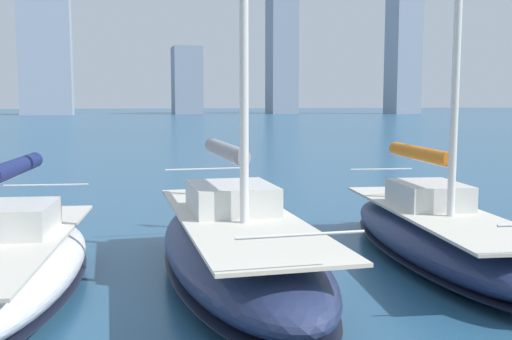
{
  "coord_description": "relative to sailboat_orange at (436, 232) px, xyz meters",
  "views": [
    {
      "loc": [
        2.8,
        4.72,
        3.54
      ],
      "look_at": [
        -0.03,
        -6.6,
        2.2
      ],
      "focal_mm": 42.0,
      "sensor_mm": 36.0,
      "label": 1
    }
  ],
  "objects": [
    {
      "name": "city_skyline",
      "position": [
        14.56,
        -153.14,
        19.0
      ],
      "size": [
        168.66,
        21.51,
        49.07
      ],
      "color": "#8D98A7",
      "rests_on": "ground"
    },
    {
      "name": "sailboat_orange",
      "position": [
        0.0,
        0.0,
        0.0
      ],
      "size": [
        3.42,
        8.74,
        9.99
      ],
      "color": "navy",
      "rests_on": "ground"
    },
    {
      "name": "sailboat_grey",
      "position": [
        4.66,
        0.61,
        0.1
      ],
      "size": [
        2.68,
        8.54,
        11.62
      ],
      "color": "navy",
      "rests_on": "ground"
    },
    {
      "name": "sailboat_navy",
      "position": [
        8.87,
        0.5,
        -0.01
      ],
      "size": [
        3.5,
        7.91,
        9.86
      ],
      "color": "white",
      "rests_on": "ground"
    }
  ]
}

